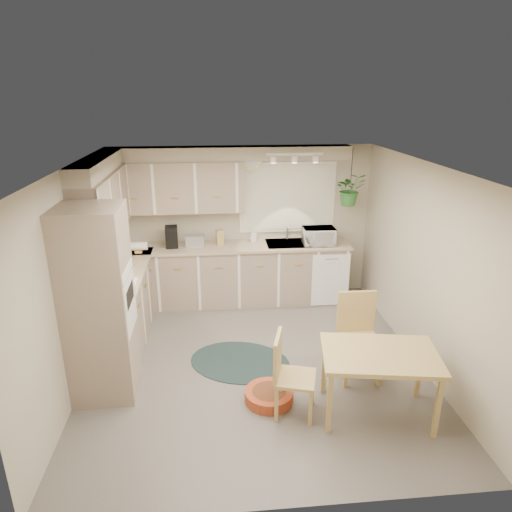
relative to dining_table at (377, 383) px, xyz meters
name	(u,v)px	position (x,y,z in m)	size (l,w,h in m)	color
floor	(255,363)	(-1.15, 1.04, -0.36)	(4.20, 4.20, 0.00)	#605B54
ceiling	(255,167)	(-1.15, 1.04, 2.04)	(4.20, 4.20, 0.00)	white
wall_back	(243,223)	(-1.15, 3.14, 0.84)	(4.00, 0.04, 2.40)	#B1A892
wall_front	(283,382)	(-1.15, -1.06, 0.84)	(4.00, 0.04, 2.40)	#B1A892
wall_left	(75,279)	(-3.15, 1.04, 0.84)	(0.04, 4.20, 2.40)	#B1A892
wall_right	(423,267)	(0.85, 1.04, 0.84)	(0.04, 4.20, 2.40)	#B1A892
base_cab_left	(123,305)	(-2.85, 1.91, 0.09)	(0.60, 1.85, 0.90)	gray
base_cab_back	(232,275)	(-1.35, 2.84, 0.09)	(3.60, 0.60, 0.90)	gray
counter_left	(121,272)	(-2.84, 1.91, 0.56)	(0.64, 1.89, 0.04)	tan
counter_back	(231,247)	(-1.35, 2.83, 0.56)	(3.64, 0.64, 0.04)	tan
oven_stack	(99,305)	(-2.82, 0.66, 0.69)	(0.65, 0.65, 2.10)	gray
wall_oven_face	(130,304)	(-2.50, 0.66, 0.69)	(0.02, 0.56, 0.58)	white
upper_cab_left	(104,203)	(-2.97, 2.04, 1.47)	(0.35, 2.00, 0.75)	gray
upper_cab_back	(175,187)	(-2.15, 2.96, 1.47)	(2.00, 0.35, 0.75)	gray
soffit_left	(98,165)	(-3.00, 2.04, 1.94)	(0.30, 2.00, 0.20)	#B1A892
soffit_back	(229,153)	(-1.35, 2.99, 1.94)	(3.60, 0.30, 0.20)	#B1A892
cooktop	(112,288)	(-2.83, 1.34, 0.59)	(0.52, 0.58, 0.02)	white
range_hood	(106,252)	(-2.85, 1.34, 1.04)	(0.40, 0.60, 0.14)	white
window_blinds	(287,198)	(-0.45, 3.11, 1.24)	(1.40, 0.02, 1.00)	white
window_frame	(287,197)	(-0.45, 3.12, 1.24)	(1.50, 0.02, 1.10)	silver
sink	(289,246)	(-0.45, 2.84, 0.54)	(0.70, 0.48, 0.10)	#9EA1A6
dishwasher_front	(330,280)	(0.15, 2.53, 0.07)	(0.58, 0.01, 0.83)	white
track_light_bar	(295,154)	(-0.45, 2.59, 1.97)	(0.80, 0.04, 0.04)	white
wall_clock	(252,160)	(-1.00, 3.11, 1.82)	(0.30, 0.30, 0.03)	gold
dining_table	(377,383)	(0.00, 0.00, 0.00)	(1.14, 0.76, 0.71)	tan
chair_left	(296,376)	(-0.82, 0.09, 0.08)	(0.41, 0.41, 0.88)	tan
chair_back	(360,339)	(0.01, 0.64, 0.14)	(0.47, 0.47, 1.00)	tan
braided_rug	(240,362)	(-1.33, 1.08, -0.35)	(1.24, 0.93, 0.01)	black
pet_bed	(269,396)	(-1.07, 0.30, -0.30)	(0.53, 0.53, 0.12)	#BC3D25
microwave	(319,234)	(-0.01, 2.74, 0.75)	(0.48, 0.27, 0.33)	white
soap_bottle	(254,239)	(-0.99, 2.99, 0.63)	(0.09, 0.19, 0.09)	white
hanging_plant	(350,193)	(0.43, 2.74, 1.38)	(0.43, 0.48, 0.38)	#2D6B2B
coffee_maker	(172,237)	(-2.24, 2.84, 0.74)	(0.18, 0.22, 0.32)	black
toaster	(195,241)	(-1.89, 2.86, 0.67)	(0.28, 0.16, 0.17)	#9EA1A6
knife_block	(220,237)	(-1.52, 2.89, 0.70)	(0.10, 0.10, 0.23)	tan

